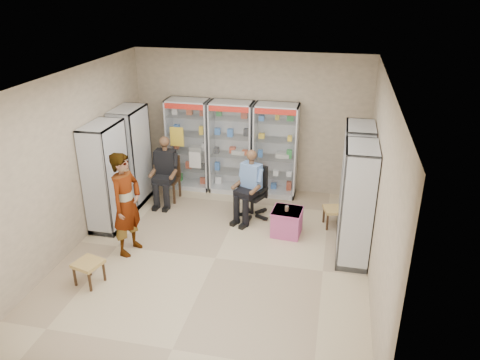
% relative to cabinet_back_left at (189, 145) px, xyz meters
% --- Properties ---
extents(floor, '(6.00, 6.00, 0.00)m').
position_rel_cabinet_back_left_xyz_m(floor, '(1.30, -2.73, -1.00)').
color(floor, '#C3AE87').
rests_on(floor, ground).
extents(room_shell, '(5.02, 6.02, 3.01)m').
position_rel_cabinet_back_left_xyz_m(room_shell, '(1.30, -2.73, 0.97)').
color(room_shell, '#C1AD8F').
rests_on(room_shell, ground).
extents(cabinet_back_left, '(0.90, 0.50, 2.00)m').
position_rel_cabinet_back_left_xyz_m(cabinet_back_left, '(0.00, 0.00, 0.00)').
color(cabinet_back_left, '#BABDC2').
rests_on(cabinet_back_left, floor).
extents(cabinet_back_mid, '(0.90, 0.50, 2.00)m').
position_rel_cabinet_back_left_xyz_m(cabinet_back_mid, '(0.95, 0.00, 0.00)').
color(cabinet_back_mid, '#B7B8BF').
rests_on(cabinet_back_mid, floor).
extents(cabinet_back_right, '(0.90, 0.50, 2.00)m').
position_rel_cabinet_back_left_xyz_m(cabinet_back_right, '(1.90, 0.00, 0.00)').
color(cabinet_back_right, '#B6B7BD').
rests_on(cabinet_back_right, floor).
extents(cabinet_right_far, '(0.90, 0.50, 2.00)m').
position_rel_cabinet_back_left_xyz_m(cabinet_right_far, '(3.53, -1.13, 0.00)').
color(cabinet_right_far, silver).
rests_on(cabinet_right_far, floor).
extents(cabinet_right_near, '(0.90, 0.50, 2.00)m').
position_rel_cabinet_back_left_xyz_m(cabinet_right_near, '(3.53, -2.23, 0.00)').
color(cabinet_right_near, '#B6B9BE').
rests_on(cabinet_right_near, floor).
extents(cabinet_left_far, '(0.90, 0.50, 2.00)m').
position_rel_cabinet_back_left_xyz_m(cabinet_left_far, '(-0.93, -0.93, 0.00)').
color(cabinet_left_far, '#9FA1A6').
rests_on(cabinet_left_far, floor).
extents(cabinet_left_near, '(0.90, 0.50, 2.00)m').
position_rel_cabinet_back_left_xyz_m(cabinet_left_near, '(-0.93, -2.03, 0.00)').
color(cabinet_left_near, '#A5A8AD').
rests_on(cabinet_left_near, floor).
extents(wooden_chair, '(0.42, 0.42, 0.94)m').
position_rel_cabinet_back_left_xyz_m(wooden_chair, '(-0.25, -0.73, -0.53)').
color(wooden_chair, black).
rests_on(wooden_chair, floor).
extents(seated_customer, '(0.44, 0.60, 1.34)m').
position_rel_cabinet_back_left_xyz_m(seated_customer, '(-0.25, -0.78, -0.33)').
color(seated_customer, black).
rests_on(seated_customer, floor).
extents(office_chair, '(0.75, 0.75, 1.04)m').
position_rel_cabinet_back_left_xyz_m(office_chair, '(1.62, -1.12, -0.48)').
color(office_chair, black).
rests_on(office_chair, floor).
extents(seated_shopkeeper, '(0.64, 0.73, 1.33)m').
position_rel_cabinet_back_left_xyz_m(seated_shopkeeper, '(1.62, -1.17, -0.34)').
color(seated_shopkeeper, '#6284C3').
rests_on(seated_shopkeeper, floor).
extents(pink_trunk, '(0.55, 0.53, 0.49)m').
position_rel_cabinet_back_left_xyz_m(pink_trunk, '(2.37, -1.67, -0.75)').
color(pink_trunk, '#C04D8F').
rests_on(pink_trunk, floor).
extents(tea_glass, '(0.07, 0.07, 0.09)m').
position_rel_cabinet_back_left_xyz_m(tea_glass, '(2.36, -1.69, -0.46)').
color(tea_glass, '#621108').
rests_on(tea_glass, pink_trunk).
extents(woven_stool_a, '(0.46, 0.46, 0.37)m').
position_rel_cabinet_back_left_xyz_m(woven_stool_a, '(3.20, -1.18, -0.81)').
color(woven_stool_a, '#A88D47').
rests_on(woven_stool_a, floor).
extents(woven_stool_b, '(0.47, 0.47, 0.38)m').
position_rel_cabinet_back_left_xyz_m(woven_stool_b, '(-0.42, -3.80, -0.81)').
color(woven_stool_b, '#9F8343').
rests_on(woven_stool_b, floor).
extents(standing_man, '(0.55, 0.73, 1.80)m').
position_rel_cabinet_back_left_xyz_m(standing_man, '(-0.19, -2.80, -0.10)').
color(standing_man, '#99999C').
rests_on(standing_man, floor).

